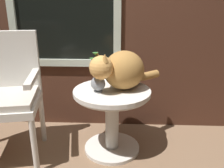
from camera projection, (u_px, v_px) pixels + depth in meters
name	position (u px, v px, depth m)	size (l,w,h in m)	color
ground_plane	(90.00, 166.00, 1.91)	(6.00, 6.00, 0.00)	#7F6047
wicker_side_table	(112.00, 109.00, 2.00)	(0.64, 0.64, 0.56)	silver
wicker_chair	(3.00, 90.00, 1.89)	(0.64, 0.60, 1.03)	silver
cat	(121.00, 70.00, 1.91)	(0.58, 0.49, 0.33)	#AD7A3D
pewter_vase_with_ivy	(98.00, 81.00, 1.87)	(0.12, 0.12, 0.32)	gray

